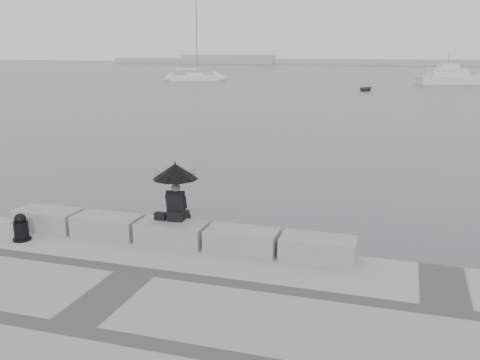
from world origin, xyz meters
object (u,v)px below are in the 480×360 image
(sailboat_left, at_px, (194,77))
(dinghy, at_px, (365,88))
(seated_person, at_px, (175,179))
(mooring_bollard, at_px, (21,229))
(motor_cruiser, at_px, (454,78))

(sailboat_left, xyz_separation_m, dinghy, (26.48, -11.80, -0.28))
(dinghy, bearing_deg, seated_person, -80.99)
(seated_person, distance_m, sailboat_left, 71.22)
(mooring_bollard, distance_m, dinghy, 55.57)
(motor_cruiser, distance_m, dinghy, 19.12)
(seated_person, xyz_separation_m, motor_cruiser, (10.91, 70.11, -1.09))
(dinghy, bearing_deg, sailboat_left, 165.10)
(mooring_bollard, relative_size, motor_cruiser, 0.06)
(mooring_bollard, bearing_deg, seated_person, 17.56)
(seated_person, height_order, mooring_bollard, seated_person)
(seated_person, height_order, sailboat_left, sailboat_left)
(seated_person, relative_size, sailboat_left, 0.11)
(motor_cruiser, bearing_deg, mooring_bollard, -125.41)
(seated_person, distance_m, mooring_bollard, 3.84)
(seated_person, distance_m, dinghy, 54.37)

